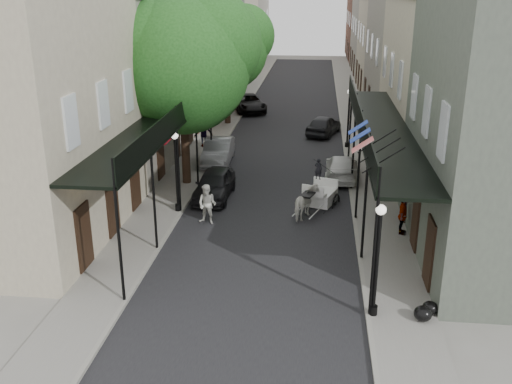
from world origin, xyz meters
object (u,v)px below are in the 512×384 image
(tree_near, at_px, (190,59))
(car_right_far, at_px, (324,125))
(pedestrian_sidewalk_left, at_px, (203,132))
(car_left_near, at_px, (214,184))
(lamppost_right_near, at_px, (377,259))
(lamppost_left, at_px, (176,171))
(lamppost_right_far, at_px, (348,117))
(car_right_near, at_px, (342,167))
(carriage, at_px, (323,183))
(pedestrian_sidewalk_right, at_px, (403,216))
(tree_far, at_px, (232,45))
(pedestrian_walking, at_px, (207,204))
(car_left_far, at_px, (249,103))
(horse, at_px, (307,203))
(car_left_mid, at_px, (218,151))

(tree_near, xyz_separation_m, car_right_far, (6.80, 11.30, -5.79))
(pedestrian_sidewalk_left, relative_size, car_left_near, 0.46)
(lamppost_right_near, xyz_separation_m, car_right_far, (-1.50, 23.48, -1.35))
(lamppost_left, height_order, lamppost_right_far, same)
(pedestrian_sidewalk_left, relative_size, car_right_near, 0.44)
(lamppost_right_far, height_order, carriage, lamppost_right_far)
(carriage, relative_size, pedestrian_sidewalk_left, 1.28)
(tree_near, relative_size, pedestrian_sidewalk_right, 5.95)
(pedestrian_sidewalk_left, bearing_deg, lamppost_right_near, 90.10)
(pedestrian_sidewalk_right, bearing_deg, lamppost_right_near, 179.07)
(tree_far, height_order, lamppost_right_far, tree_far)
(tree_near, distance_m, car_right_far, 14.40)
(carriage, distance_m, pedestrian_walking, 5.99)
(car_left_near, bearing_deg, lamppost_left, -119.64)
(lamppost_left, relative_size, lamppost_right_far, 1.00)
(pedestrian_walking, bearing_deg, pedestrian_sidewalk_right, 13.30)
(pedestrian_sidewalk_left, distance_m, car_left_far, 11.78)
(lamppost_left, bearing_deg, pedestrian_sidewalk_left, 95.15)
(lamppost_right_far, bearing_deg, carriage, -99.06)
(horse, bearing_deg, pedestrian_sidewalk_left, -39.46)
(lamppost_right_near, bearing_deg, lamppost_right_far, 90.00)
(tree_far, distance_m, horse, 19.83)
(car_left_mid, bearing_deg, lamppost_right_near, -66.50)
(carriage, bearing_deg, car_left_far, 125.29)
(lamppost_right_near, bearing_deg, tree_far, 107.68)
(car_left_far, bearing_deg, tree_far, -116.03)
(tree_far, height_order, car_left_mid, tree_far)
(lamppost_left, xyz_separation_m, car_right_near, (7.65, 5.89, -1.43))
(pedestrian_sidewalk_left, xyz_separation_m, pedestrian_sidewalk_right, (10.91, -12.72, -0.14))
(lamppost_right_near, distance_m, car_left_near, 12.36)
(lamppost_right_near, xyz_separation_m, lamppost_right_far, (0.00, 20.00, 0.00))
(tree_near, height_order, horse, tree_near)
(lamppost_right_near, distance_m, car_right_near, 13.97)
(lamppost_right_far, bearing_deg, pedestrian_sidewalk_left, -174.78)
(carriage, bearing_deg, horse, -90.00)
(lamppost_right_near, xyz_separation_m, horse, (-2.30, 8.00, -1.32))
(car_left_mid, relative_size, car_left_far, 0.86)
(lamppost_right_near, bearing_deg, horse, 106.05)
(horse, distance_m, carriage, 2.28)
(tree_near, distance_m, car_left_far, 19.55)
(car_left_far, height_order, car_right_near, car_left_far)
(tree_far, relative_size, lamppost_left, 2.32)
(carriage, relative_size, pedestrian_sidewalk_right, 1.50)
(lamppost_right_near, distance_m, pedestrian_sidewalk_right, 6.76)
(horse, height_order, pedestrian_sidewalk_left, pedestrian_sidewalk_left)
(pedestrian_walking, relative_size, car_left_far, 0.35)
(pedestrian_walking, bearing_deg, tree_far, 111.75)
(tree_near, distance_m, pedestrian_sidewalk_left, 8.88)
(pedestrian_walking, relative_size, car_right_far, 0.44)
(car_left_mid, bearing_deg, carriage, -45.89)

